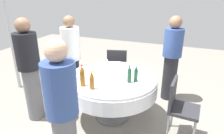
# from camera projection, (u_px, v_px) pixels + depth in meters

# --- Properties ---
(ground_plane) EXTENTS (10.00, 10.00, 0.00)m
(ground_plane) POSITION_uv_depth(u_px,v_px,m) (112.00, 116.00, 3.42)
(ground_plane) COLOR gray
(dining_table) EXTENTS (1.43, 1.43, 0.74)m
(dining_table) POSITION_uv_depth(u_px,v_px,m) (112.00, 85.00, 3.20)
(dining_table) COLOR white
(dining_table) RESTS_ON ground_plane
(bottle_dark_green_west) EXTENTS (0.06, 0.06, 0.26)m
(bottle_dark_green_west) POSITION_uv_depth(u_px,v_px,m) (129.00, 74.00, 2.92)
(bottle_dark_green_west) COLOR #194728
(bottle_dark_green_west) RESTS_ON dining_table
(bottle_dark_green_rear) EXTENTS (0.06, 0.06, 0.26)m
(bottle_dark_green_rear) POSITION_uv_depth(u_px,v_px,m) (136.00, 74.00, 2.96)
(bottle_dark_green_rear) COLOR #194728
(bottle_dark_green_rear) RESTS_ON dining_table
(bottle_amber_right) EXTENTS (0.07, 0.07, 0.31)m
(bottle_amber_right) POSITION_uv_depth(u_px,v_px,m) (82.00, 76.00, 2.80)
(bottle_amber_right) COLOR #8C5619
(bottle_amber_right) RESTS_ON dining_table
(bottle_amber_mid) EXTENTS (0.07, 0.07, 0.27)m
(bottle_amber_mid) POSITION_uv_depth(u_px,v_px,m) (92.00, 81.00, 2.73)
(bottle_amber_mid) COLOR #8C5619
(bottle_amber_mid) RESTS_ON dining_table
(wine_glass_mid) EXTENTS (0.06, 0.06, 0.14)m
(wine_glass_mid) POSITION_uv_depth(u_px,v_px,m) (76.00, 73.00, 3.03)
(wine_glass_mid) COLOR white
(wine_glass_mid) RESTS_ON dining_table
(wine_glass_north) EXTENTS (0.07, 0.07, 0.14)m
(wine_glass_north) POSITION_uv_depth(u_px,v_px,m) (106.00, 62.00, 3.48)
(wine_glass_north) COLOR white
(wine_glass_north) RESTS_ON dining_table
(plate_south) EXTENTS (0.23, 0.23, 0.04)m
(plate_south) POSITION_uv_depth(u_px,v_px,m) (95.00, 72.00, 3.30)
(plate_south) COLOR white
(plate_south) RESTS_ON dining_table
(plate_near) EXTENTS (0.23, 0.23, 0.04)m
(plate_near) POSITION_uv_depth(u_px,v_px,m) (102.00, 79.00, 3.05)
(plate_near) COLOR white
(plate_near) RESTS_ON dining_table
(knife_rear) EXTENTS (0.08, 0.17, 0.00)m
(knife_rear) POSITION_uv_depth(u_px,v_px,m) (114.00, 72.00, 3.32)
(knife_rear) COLOR silver
(knife_rear) RESTS_ON dining_table
(knife_right) EXTENTS (0.17, 0.08, 0.00)m
(knife_right) POSITION_uv_depth(u_px,v_px,m) (115.00, 65.00, 3.62)
(knife_right) COLOR silver
(knife_right) RESTS_ON dining_table
(fork_mid) EXTENTS (0.12, 0.16, 0.00)m
(fork_mid) POSITION_uv_depth(u_px,v_px,m) (119.00, 90.00, 2.73)
(fork_mid) COLOR silver
(fork_mid) RESTS_ON dining_table
(folded_napkin) EXTENTS (0.21, 0.21, 0.02)m
(folded_napkin) POSITION_uv_depth(u_px,v_px,m) (138.00, 70.00, 3.38)
(folded_napkin) COLOR white
(folded_napkin) RESTS_ON dining_table
(person_west) EXTENTS (0.34, 0.34, 1.61)m
(person_west) POSITION_uv_depth(u_px,v_px,m) (62.00, 111.00, 2.10)
(person_west) COLOR slate
(person_west) RESTS_ON ground_plane
(person_rear) EXTENTS (0.34, 0.34, 1.59)m
(person_rear) POSITION_uv_depth(u_px,v_px,m) (172.00, 58.00, 3.71)
(person_rear) COLOR #26262B
(person_rear) RESTS_ON ground_plane
(person_right) EXTENTS (0.34, 0.34, 1.59)m
(person_right) POSITION_uv_depth(u_px,v_px,m) (72.00, 57.00, 3.72)
(person_right) COLOR #26262B
(person_right) RESTS_ON ground_plane
(person_mid) EXTENTS (0.34, 0.34, 1.65)m
(person_mid) POSITION_uv_depth(u_px,v_px,m) (30.00, 69.00, 3.10)
(person_mid) COLOR slate
(person_mid) RESTS_ON ground_plane
(chair_left) EXTENTS (0.49, 0.49, 0.87)m
(chair_left) POSITION_uv_depth(u_px,v_px,m) (117.00, 65.00, 4.25)
(chair_left) COLOR #2D2D33
(chair_left) RESTS_ON ground_plane
(chair_front) EXTENTS (0.43, 0.43, 0.87)m
(chair_front) POSITION_uv_depth(u_px,v_px,m) (179.00, 104.00, 2.81)
(chair_front) COLOR #2D2D33
(chair_front) RESTS_ON ground_plane
(tent_pole_main) EXTENTS (0.07, 0.07, 2.40)m
(tent_pole_main) POSITION_uv_depth(u_px,v_px,m) (10.00, 33.00, 3.99)
(tent_pole_main) COLOR #B2B5B7
(tent_pole_main) RESTS_ON ground_plane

